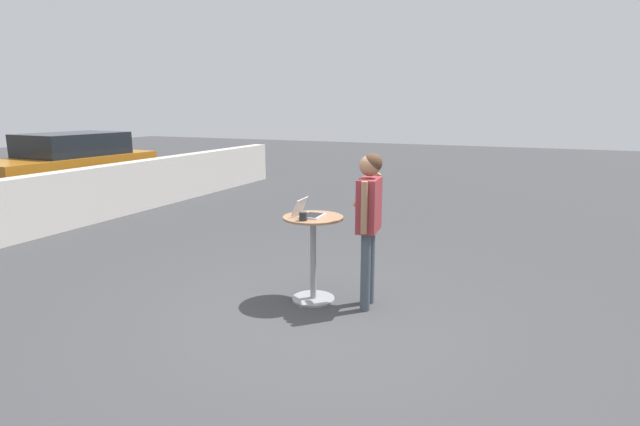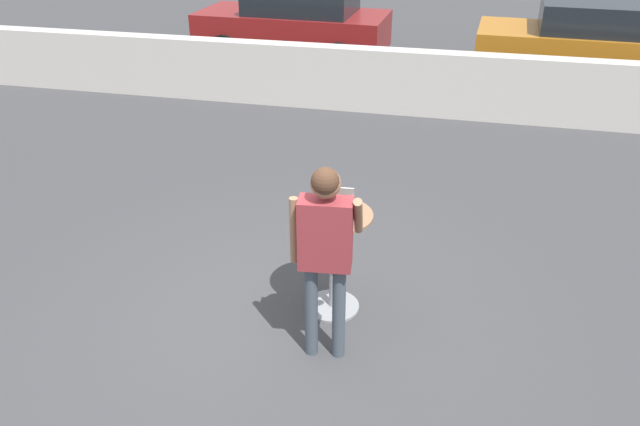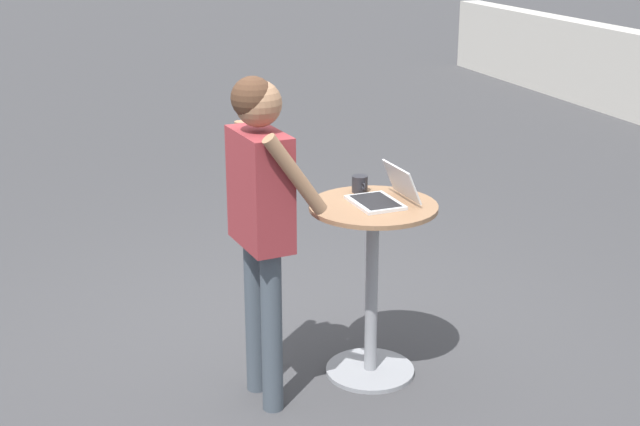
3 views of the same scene
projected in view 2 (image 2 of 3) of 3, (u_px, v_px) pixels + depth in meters
The scene contains 8 objects.
ground_plane at pixel (280, 320), 5.76m from camera, with size 50.00×50.00×0.00m, color #3D3D3F.
pavement_kerb at pixel (377, 80), 10.64m from camera, with size 17.79×0.35×1.07m.
cafe_table at pixel (333, 251), 5.64m from camera, with size 0.70×0.70×1.01m.
laptop at pixel (335, 206), 5.49m from camera, with size 0.33×0.33×0.20m.
coffee_mug at pixel (308, 205), 5.49m from camera, with size 0.12×0.09×0.09m.
standing_person at pixel (325, 240), 4.83m from camera, with size 0.56×0.41×1.76m.
parked_car_near_street at pixel (588, 46), 11.51m from camera, with size 4.00×2.01×1.63m.
parked_car_further_down at pixel (295, 24), 13.32m from camera, with size 4.07×2.01×1.59m.
Camera 2 is at (1.40, -4.39, 3.62)m, focal length 35.00 mm.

